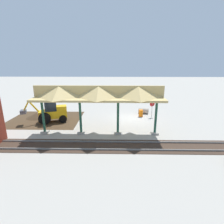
# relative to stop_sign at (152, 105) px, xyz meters

# --- Properties ---
(ground_plane) EXTENTS (120.00, 120.00, 0.00)m
(ground_plane) POSITION_rel_stop_sign_xyz_m (2.71, 0.87, -1.53)
(ground_plane) COLOR #9E998E
(dirt_work_zone) EXTENTS (8.77, 7.00, 0.01)m
(dirt_work_zone) POSITION_rel_stop_sign_xyz_m (13.72, 1.44, -1.53)
(dirt_work_zone) COLOR #42301E
(dirt_work_zone) RESTS_ON ground
(platform_canopy) EXTENTS (12.43, 3.20, 4.90)m
(platform_canopy) POSITION_rel_stop_sign_xyz_m (6.43, 5.78, 2.63)
(platform_canopy) COLOR #9E998E
(platform_canopy) RESTS_ON ground
(rail_tracks) EXTENTS (60.00, 2.58, 0.15)m
(rail_tracks) POSITION_rel_stop_sign_xyz_m (2.71, 8.55, -1.50)
(rail_tracks) COLOR slate
(rail_tracks) RESTS_ON ground
(stop_sign) EXTENTS (0.70, 0.36, 2.14)m
(stop_sign) POSITION_rel_stop_sign_xyz_m (0.00, 0.00, 0.00)
(stop_sign) COLOR gray
(stop_sign) RESTS_ON ground
(backhoe) EXTENTS (5.20, 2.68, 2.82)m
(backhoe) POSITION_rel_stop_sign_xyz_m (12.48, 2.29, -0.27)
(backhoe) COLOR #EAB214
(backhoe) RESTS_ON ground
(dirt_mound) EXTENTS (5.51, 5.51, 1.24)m
(dirt_mound) POSITION_rel_stop_sign_xyz_m (15.11, 0.63, -1.53)
(dirt_mound) COLOR #42301E
(dirt_mound) RESTS_ON ground
(concrete_pipe) EXTENTS (1.51, 1.09, 0.77)m
(concrete_pipe) POSITION_rel_stop_sign_xyz_m (0.86, -1.40, -1.15)
(concrete_pipe) COLOR #9E9384
(concrete_pipe) RESTS_ON ground
(traffic_barrel) EXTENTS (0.56, 0.56, 0.90)m
(traffic_barrel) POSITION_rel_stop_sign_xyz_m (1.43, -0.02, -1.08)
(traffic_barrel) COLOR orange
(traffic_barrel) RESTS_ON ground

